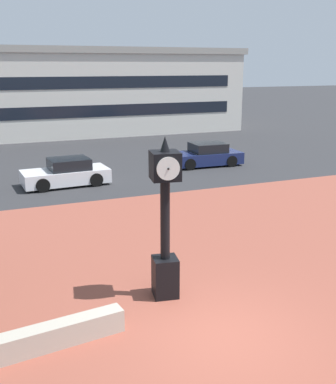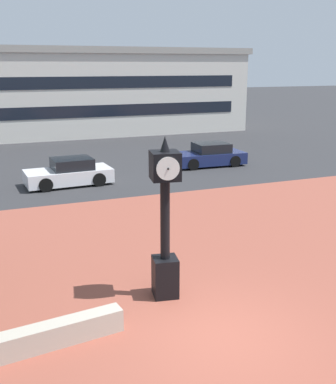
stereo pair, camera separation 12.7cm
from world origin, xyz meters
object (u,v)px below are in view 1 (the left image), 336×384
at_px(car_street_mid, 205,155).
at_px(civic_building, 51,89).
at_px(car_street_far, 66,173).
at_px(street_clock, 165,224).

bearing_deg(car_street_mid, civic_building, 17.01).
bearing_deg(civic_building, car_street_far, -97.35).
height_order(street_clock, car_street_far, street_clock).
relative_size(street_clock, civic_building, 0.13).
distance_m(street_clock, car_street_far, 12.20).
bearing_deg(street_clock, car_street_mid, 69.58).
xyz_separation_m(car_street_far, civic_building, (2.80, 21.73, 2.89)).
bearing_deg(car_street_far, car_street_mid, -82.04).
bearing_deg(street_clock, civic_building, 95.29).
xyz_separation_m(street_clock, car_street_far, (-0.20, 12.13, -1.30)).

